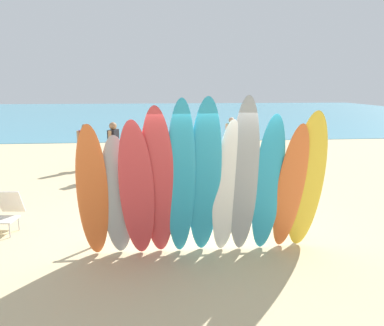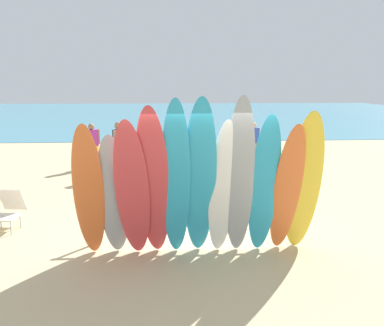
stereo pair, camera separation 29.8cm
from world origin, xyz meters
TOP-DOWN VIEW (x-y plane):
  - ground at (0.00, 14.00)m, footprint 60.00×60.00m
  - ocean_water at (0.00, 32.91)m, footprint 60.00×40.00m
  - surfboard_rack at (0.00, 0.00)m, footprint 4.03×0.07m
  - surfboard_orange_0 at (-1.80, -0.60)m, footprint 0.56×0.80m
  - surfboard_grey_1 at (-1.42, -0.52)m, footprint 0.52×0.67m
  - surfboard_red_2 at (-1.09, -0.70)m, footprint 0.63×0.91m
  - surfboard_red_3 at (-0.75, -0.70)m, footprint 0.62×1.01m
  - surfboard_teal_4 at (-0.39, -0.72)m, footprint 0.49×0.94m
  - surfboard_teal_5 at (0.01, -0.68)m, footprint 0.55×0.95m
  - surfboard_white_6 at (0.40, -0.60)m, footprint 0.54×0.73m
  - surfboard_grey_7 at (0.66, -0.65)m, footprint 0.56×0.83m
  - surfboard_teal_8 at (1.09, -0.63)m, footprint 0.51×0.75m
  - surfboard_orange_9 at (1.48, -0.62)m, footprint 0.51×0.84m
  - surfboard_yellow_10 at (1.76, -0.61)m, footprint 0.66×0.90m
  - beachgoer_near_rack at (-3.19, 6.74)m, footprint 0.52×0.39m
  - beachgoer_photographing at (2.18, 7.90)m, footprint 0.53×0.42m
  - beachgoer_midbeach at (-2.11, 5.56)m, footprint 0.45×0.64m
  - beachgoer_strolling at (2.62, 7.14)m, footprint 0.55×0.34m
  - beach_chair_red at (-3.79, 1.02)m, footprint 0.58×0.76m

SIDE VIEW (x-z plane):
  - ground at x=0.00m, z-range 0.00..0.00m
  - ocean_water at x=0.00m, z-range 0.00..0.02m
  - beach_chair_red at x=-3.79m, z-range 0.02..0.83m
  - surfboard_rack at x=0.00m, z-range 0.21..0.87m
  - beachgoer_strolling at x=2.62m, z-range 0.12..1.68m
  - beachgoer_near_rack at x=-3.19m, z-range 0.12..1.71m
  - beachgoer_photographing at x=2.18m, z-range 0.13..1.79m
  - beachgoer_midbeach at x=-2.11m, z-range 0.13..1.88m
  - surfboard_grey_1 at x=-1.42m, z-range 0.00..2.18m
  - surfboard_orange_9 at x=1.48m, z-range 0.00..2.35m
  - surfboard_orange_0 at x=-1.80m, z-range 0.00..2.36m
  - surfboard_white_6 at x=0.40m, z-range 0.00..2.41m
  - surfboard_red_2 at x=-1.09m, z-range 0.00..2.44m
  - surfboard_teal_8 at x=1.09m, z-range 0.00..2.50m
  - surfboard_yellow_10 at x=1.76m, z-range 0.00..2.54m
  - surfboard_red_3 at x=-0.75m, z-range 0.00..2.64m
  - surfboard_teal_4 at x=-0.39m, z-range 0.00..2.75m
  - surfboard_teal_5 at x=0.01m, z-range 0.00..2.77m
  - surfboard_grey_7 at x=0.66m, z-range 0.00..2.78m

